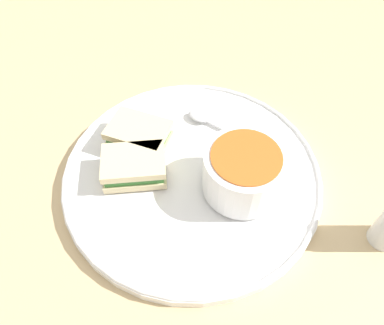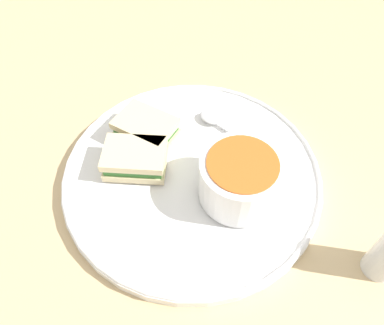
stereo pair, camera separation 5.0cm
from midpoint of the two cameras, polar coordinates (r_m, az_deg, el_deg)
name	(u,v)px [view 1 (the left image)]	position (r m, az deg, el deg)	size (l,w,h in m)	color
ground_plane	(192,179)	(0.53, -2.69, -2.67)	(2.40, 2.40, 0.00)	#D1B27F
plate	(192,174)	(0.52, -2.74, -2.00)	(0.35, 0.35, 0.02)	white
soup_bowl	(244,172)	(0.47, 4.91, -1.60)	(0.10, 0.10, 0.06)	white
spoon	(204,118)	(0.57, -0.73, 6.67)	(0.10, 0.08, 0.01)	silver
sandwich_half_near	(139,135)	(0.54, -10.72, 3.99)	(0.10, 0.09, 0.03)	beige
sandwich_half_far	(134,165)	(0.50, -11.60, -0.58)	(0.08, 0.06, 0.03)	beige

